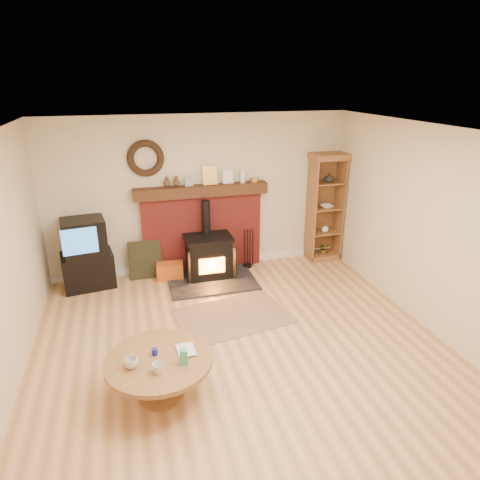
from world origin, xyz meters
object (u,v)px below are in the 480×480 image
object	(u,v)px
coffee_table	(159,366)
curio_cabinet	(325,207)
wood_stove	(209,258)
tv_unit	(87,255)

from	to	relation	value
coffee_table	curio_cabinet	bearing A→B (deg)	42.36
wood_stove	coffee_table	distance (m)	2.86
wood_stove	curio_cabinet	size ratio (longest dim) A/B	0.73
tv_unit	curio_cabinet	world-z (taller)	curio_cabinet
coffee_table	tv_unit	bearing A→B (deg)	106.41
wood_stove	tv_unit	world-z (taller)	wood_stove
wood_stove	tv_unit	bearing A→B (deg)	174.11
tv_unit	curio_cabinet	xyz separation A→B (m)	(4.07, 0.09, 0.43)
wood_stove	coffee_table	bearing A→B (deg)	-111.73
curio_cabinet	coffee_table	bearing A→B (deg)	-137.64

